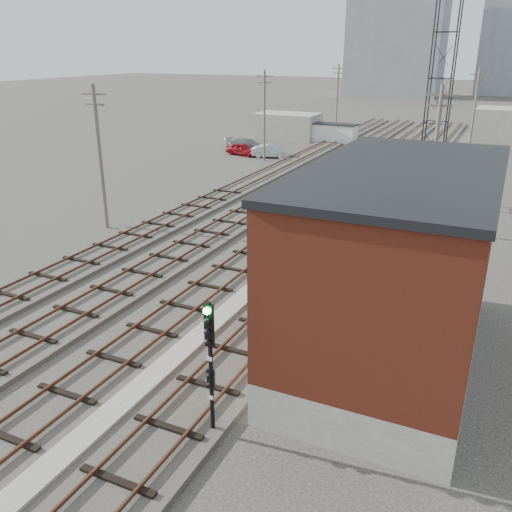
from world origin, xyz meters
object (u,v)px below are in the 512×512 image
Objects in this scene: site_trailer at (335,133)px; car_grey at (247,145)px; car_red at (242,149)px; signal_mast at (210,358)px; switch_stand at (298,204)px; car_silver at (271,151)px.

site_trailer is 12.37m from car_grey.
site_trailer is at bearing -14.85° from car_red.
signal_mast is at bearing -74.50° from site_trailer.
site_trailer reaches higher than switch_stand.
signal_mast is 55.78m from site_trailer.
car_red is at bearing 115.24° from signal_mast.
switch_stand reaches higher than car_silver.
signal_mast is at bearing -171.84° from car_silver.
signal_mast reaches higher than car_silver.
car_red is (-13.40, 18.17, 0.05)m from switch_stand.
signal_mast reaches higher than car_grey.
car_red is at bearing -115.77° from site_trailer.
car_grey is (-20.31, 44.16, -1.92)m from signal_mast.
car_silver is at bearing 111.31° from signal_mast.
switch_stand is 31.42m from site_trailer.
car_grey is at bearing 46.38° from car_silver.
switch_stand reaches higher than car_red.
car_red is at bearing 78.66° from car_silver.
car_red is 0.94× the size of car_silver.
signal_mast is 1.14× the size of car_red.
car_silver is at bearing 135.41° from switch_stand.
car_silver is (-3.21, -12.39, -0.49)m from site_trailer.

